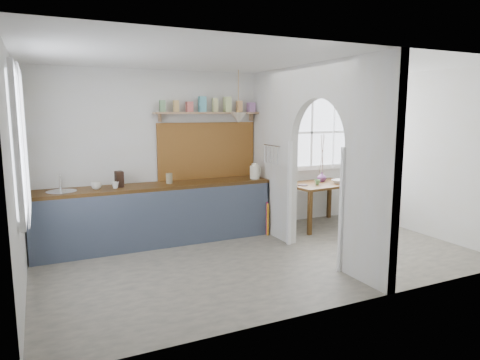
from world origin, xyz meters
name	(u,v)px	position (x,y,z in m)	size (l,w,h in m)	color
floor	(264,259)	(0.00, 0.00, 0.00)	(5.80, 3.20, 0.01)	gray
ceiling	(266,61)	(0.00, 0.00, 2.60)	(5.80, 3.20, 0.01)	silver
walls	(265,163)	(0.00, 0.00, 1.30)	(5.81, 3.21, 2.60)	silver
partition	(308,150)	(0.70, 0.06, 1.45)	(0.12, 3.20, 2.60)	silver
kitchen_window	(17,143)	(-2.87, 0.00, 1.65)	(0.10, 1.16, 1.50)	white
nook_window	(312,133)	(1.80, 1.56, 1.60)	(1.76, 0.10, 1.30)	white
counter	(157,213)	(-1.13, 1.33, 0.46)	(3.50, 0.60, 0.90)	#482C12
sink	(61,192)	(-2.43, 1.30, 0.89)	(0.40, 0.40, 0.02)	silver
backsplash	(207,151)	(-0.20, 1.58, 1.35)	(1.65, 0.03, 0.90)	brown
shelf	(209,109)	(-0.20, 1.49, 2.01)	(1.75, 0.20, 0.21)	#957855
pendant_lamp	(238,118)	(0.15, 1.15, 1.88)	(0.26, 0.26, 0.16)	beige
utensil_rail	(272,146)	(0.61, 0.90, 1.45)	(0.02, 0.02, 0.50)	silver
dining_table	(320,204)	(1.70, 1.10, 0.38)	(1.20, 0.80, 0.75)	#482C12
chair_left	(278,207)	(0.83, 1.07, 0.42)	(0.39, 0.39, 0.85)	white
chair_right	(361,199)	(2.51, 1.00, 0.41)	(0.38, 0.38, 0.82)	white
kettle	(255,171)	(0.46, 1.19, 1.02)	(0.21, 0.17, 0.25)	#ECE9CF
mug_a	(115,185)	(-1.73, 1.24, 0.95)	(0.10, 0.10, 0.09)	silver
mug_b	(96,186)	(-1.98, 1.27, 0.95)	(0.14, 0.14, 0.11)	beige
knife_block	(119,179)	(-1.65, 1.33, 1.01)	(0.10, 0.14, 0.23)	black
jar	(169,178)	(-0.92, 1.32, 0.98)	(0.10, 0.10, 0.15)	#7E7454
towel_magenta	(267,218)	(0.58, 0.98, 0.28)	(0.02, 0.03, 0.52)	#BD195C
towel_orange	(268,220)	(0.58, 0.96, 0.25)	(0.02, 0.03, 0.54)	orange
bowl	(340,182)	(1.98, 0.95, 0.78)	(0.26, 0.26, 0.06)	white
table_cup	(317,182)	(1.56, 1.00, 0.79)	(0.09, 0.09, 0.09)	#649858
plate	(303,185)	(1.29, 1.05, 0.76)	(0.17, 0.17, 0.01)	#392B2C
vase	(322,177)	(1.82, 1.24, 0.83)	(0.16, 0.16, 0.17)	#66366D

